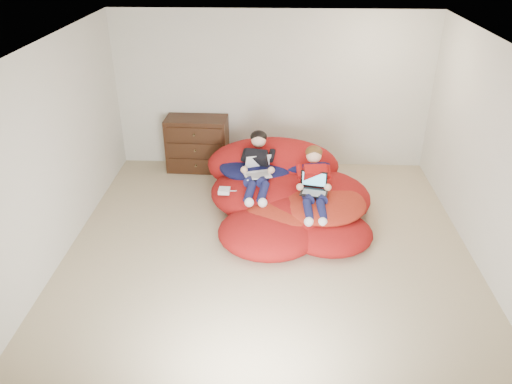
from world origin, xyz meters
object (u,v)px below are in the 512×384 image
Objects in this scene: beanbag_pile at (287,194)px; laptop_black at (314,187)px; older_boy at (258,164)px; younger_boy at (314,180)px; dresser at (197,144)px; laptop_white at (258,169)px.

beanbag_pile is 6.24× the size of laptop_black.
older_boy is 0.88m from laptop_black.
older_boy is at bearing 153.10° from younger_boy.
dresser reaches higher than laptop_white.
dresser is 0.89× the size of older_boy.
beanbag_pile is at bearing 141.58° from younger_boy.
dresser is 1.60m from older_boy.
dresser is at bearing 137.61° from beanbag_pile.
beanbag_pile is at bearing -5.36° from laptop_white.
beanbag_pile is at bearing -15.33° from older_boy.
laptop_black is (0.34, -0.34, 0.31)m from beanbag_pile.
laptop_black is (1.78, -1.66, 0.13)m from dresser.
dresser is at bearing 137.07° from laptop_black.
beanbag_pile reaches higher than laptop_black.
older_boy is (1.03, -1.20, 0.23)m from dresser.
laptop_white is 1.18× the size of laptop_black.
younger_boy is 2.69× the size of laptop_black.
laptop_black is (0.75, -0.45, -0.10)m from older_boy.
younger_boy is at bearing 90.00° from laptop_black.
dresser is 2.54× the size of laptop_black.
dresser is at bearing 128.81° from laptop_white.
younger_boy is at bearing -41.67° from dresser.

